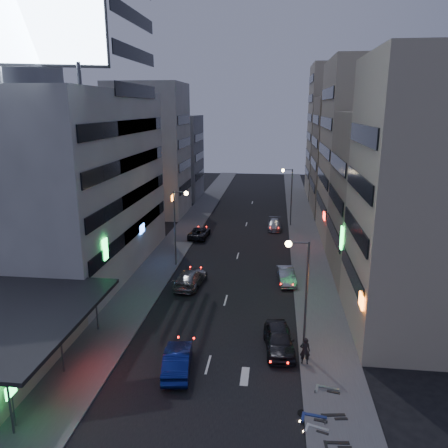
% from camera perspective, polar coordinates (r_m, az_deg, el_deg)
% --- Properties ---
extents(ground, '(180.00, 180.00, 0.00)m').
position_cam_1_polar(ground, '(27.02, -3.51, -22.44)').
color(ground, black).
rests_on(ground, ground).
extents(sidewalk_left, '(4.00, 120.00, 0.12)m').
position_cam_1_polar(sidewalk_left, '(54.97, -6.15, -2.40)').
color(sidewalk_left, '#4C4C4F').
rests_on(sidewalk_left, ground).
extents(sidewalk_right, '(4.00, 120.00, 0.12)m').
position_cam_1_polar(sidewalk_right, '(53.77, 10.73, -2.98)').
color(sidewalk_right, '#4C4C4F').
rests_on(sidewalk_right, ground).
extents(white_building, '(14.00, 24.00, 18.00)m').
position_cam_1_polar(white_building, '(46.75, -20.11, 4.96)').
color(white_building, beige).
rests_on(white_building, ground).
extents(shophouse_near, '(10.00, 11.00, 20.00)m').
position_cam_1_polar(shophouse_near, '(34.02, 25.48, 2.66)').
color(shophouse_near, tan).
rests_on(shophouse_near, ground).
extents(shophouse_mid, '(11.00, 12.00, 16.00)m').
position_cam_1_polar(shophouse_mid, '(45.35, 21.36, 3.27)').
color(shophouse_mid, gray).
rests_on(shophouse_mid, ground).
extents(shophouse_far, '(10.00, 14.00, 22.00)m').
position_cam_1_polar(shophouse_far, '(57.38, 18.03, 8.86)').
color(shophouse_far, tan).
rests_on(shophouse_far, ground).
extents(far_left_a, '(11.00, 10.00, 20.00)m').
position_cam_1_polar(far_left_a, '(69.21, -9.73, 9.47)').
color(far_left_a, beige).
rests_on(far_left_a, ground).
extents(far_left_b, '(12.00, 10.00, 15.00)m').
position_cam_1_polar(far_left_b, '(82.06, -7.42, 8.64)').
color(far_left_b, gray).
rests_on(far_left_b, ground).
extents(far_right_a, '(11.00, 12.00, 18.00)m').
position_cam_1_polar(far_right_a, '(72.36, 16.09, 8.54)').
color(far_right_a, gray).
rests_on(far_right_a, ground).
extents(far_right_b, '(12.00, 12.00, 24.00)m').
position_cam_1_polar(far_right_b, '(86.01, 15.14, 11.56)').
color(far_right_b, tan).
rests_on(far_right_b, ground).
extents(billboard, '(9.52, 3.75, 6.20)m').
position_cam_1_polar(billboard, '(35.81, -23.54, 22.27)').
color(billboard, '#595B60').
rests_on(billboard, white_building).
extents(street_lamp_right_near, '(1.60, 0.44, 8.02)m').
position_cam_1_polar(street_lamp_right_near, '(29.30, 10.01, -7.40)').
color(street_lamp_right_near, '#595B60').
rests_on(street_lamp_right_near, sidewalk_right).
extents(street_lamp_left, '(1.60, 0.44, 8.02)m').
position_cam_1_polar(street_lamp_left, '(45.57, -6.00, 0.89)').
color(street_lamp_left, '#595B60').
rests_on(street_lamp_left, sidewalk_left).
extents(street_lamp_right_far, '(1.60, 0.44, 8.02)m').
position_cam_1_polar(street_lamp_right_far, '(62.09, 8.47, 4.59)').
color(street_lamp_right_far, '#595B60').
rests_on(street_lamp_right_far, sidewalk_right).
extents(parked_car_right_near, '(2.48, 5.03, 1.65)m').
position_cam_1_polar(parked_car_right_near, '(31.57, 7.20, -14.72)').
color(parked_car_right_near, '#252529').
rests_on(parked_car_right_near, ground).
extents(parked_car_right_mid, '(1.97, 4.42, 1.41)m').
position_cam_1_polar(parked_car_right_mid, '(42.75, 8.13, -6.72)').
color(parked_car_right_mid, '#9DA0A5').
rests_on(parked_car_right_mid, ground).
extents(parked_car_left, '(2.47, 5.03, 1.37)m').
position_cam_1_polar(parked_car_left, '(56.65, -3.24, -1.14)').
color(parked_car_left, '#232227').
rests_on(parked_car_left, ground).
extents(parked_car_right_far, '(1.94, 4.67, 1.35)m').
position_cam_1_polar(parked_car_right_far, '(60.96, 6.61, -0.06)').
color(parked_car_right_far, '#96979D').
rests_on(parked_car_right_far, ground).
extents(road_car_blue, '(2.26, 4.89, 1.55)m').
position_cam_1_polar(road_car_blue, '(29.36, -6.10, -17.28)').
color(road_car_blue, navy).
rests_on(road_car_blue, ground).
extents(road_car_silver, '(2.78, 5.61, 1.57)m').
position_cam_1_polar(road_car_silver, '(41.71, -4.43, -7.05)').
color(road_car_silver, gray).
rests_on(road_car_silver, ground).
extents(person, '(0.68, 0.45, 1.86)m').
position_cam_1_polar(person, '(30.12, 10.53, -15.96)').
color(person, black).
rests_on(person, sidewalk_right).
extents(scooter_black_a, '(0.81, 1.98, 1.18)m').
position_cam_1_polar(scooter_black_a, '(25.01, 16.14, -24.59)').
color(scooter_black_a, black).
rests_on(scooter_black_a, sidewalk_right).
extents(scooter_silver_a, '(1.11, 1.87, 1.08)m').
position_cam_1_polar(scooter_silver_a, '(25.48, 13.73, -23.68)').
color(scooter_silver_a, '#B3B7BB').
rests_on(scooter_silver_a, sidewalk_right).
extents(scooter_blue, '(1.00, 2.09, 1.23)m').
position_cam_1_polar(scooter_blue, '(26.21, 13.46, -22.23)').
color(scooter_blue, navy).
rests_on(scooter_blue, sidewalk_right).
extents(scooter_black_b, '(0.94, 2.05, 1.20)m').
position_cam_1_polar(scooter_black_b, '(26.65, 15.59, -21.71)').
color(scooter_black_b, black).
rests_on(scooter_black_b, sidewalk_right).
extents(scooter_silver_b, '(1.10, 2.16, 1.26)m').
position_cam_1_polar(scooter_silver_b, '(28.40, 15.01, -19.06)').
color(scooter_silver_b, gray).
rests_on(scooter_silver_b, sidewalk_right).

